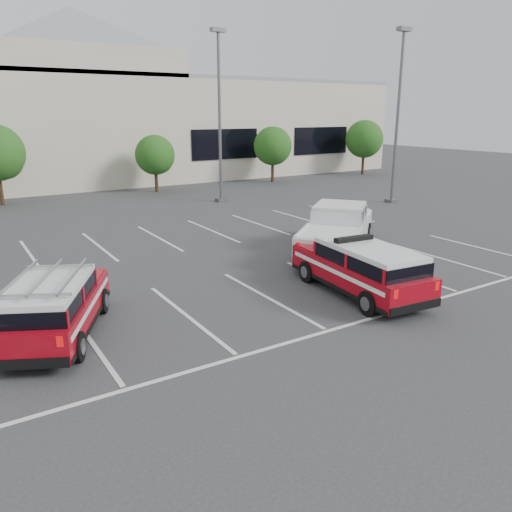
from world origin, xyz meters
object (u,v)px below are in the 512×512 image
(tree_mid_right, at_px, (156,156))
(fire_chief_suv, at_px, (360,272))
(convention_building, at_px, (51,122))
(tree_far_right, at_px, (365,140))
(tree_right, at_px, (273,147))
(white_pickup, at_px, (337,235))
(light_pole_mid, at_px, (220,117))
(light_pole_right, at_px, (398,117))
(ladder_suv, at_px, (55,311))

(tree_mid_right, height_order, fire_chief_suv, tree_mid_right)
(convention_building, distance_m, tree_far_right, 26.83)
(tree_right, xyz_separation_m, white_pickup, (-9.92, -19.25, -2.01))
(convention_building, xyz_separation_m, light_pole_mid, (6.82, -15.86, 0.47))
(white_pickup, bearing_deg, tree_mid_right, 140.17)
(tree_mid_right, xyz_separation_m, light_pole_right, (10.91, -12.05, 2.68))
(light_pole_mid, height_order, light_pole_right, same)
(convention_building, relative_size, tree_right, 13.58)
(convention_building, height_order, light_pole_right, convention_building)
(light_pole_right, height_order, fire_chief_suv, light_pole_right)
(light_pole_mid, distance_m, fire_chief_suv, 18.31)
(light_pole_mid, relative_size, white_pickup, 1.66)
(tree_right, height_order, ladder_suv, tree_right)
(tree_mid_right, bearing_deg, tree_right, 0.00)
(convention_building, bearing_deg, tree_mid_right, -63.43)
(light_pole_mid, height_order, fire_chief_suv, light_pole_mid)
(fire_chief_suv, distance_m, ladder_suv, 8.84)
(light_pole_mid, bearing_deg, convention_building, 113.26)
(convention_building, relative_size, tree_far_right, 12.38)
(tree_mid_right, xyz_separation_m, light_pole_mid, (1.91, -6.05, 2.68))
(convention_building, relative_size, fire_chief_suv, 11.61)
(white_pickup, height_order, ladder_suv, white_pickup)
(tree_right, distance_m, light_pole_mid, 10.38)
(light_pole_right, distance_m, ladder_suv, 24.41)
(light_pole_mid, xyz_separation_m, ladder_suv, (-13.04, -15.49, -4.48))
(ladder_suv, bearing_deg, tree_right, 71.97)
(tree_right, relative_size, light_pole_mid, 0.43)
(tree_far_right, xyz_separation_m, ladder_suv, (-31.13, -21.53, -2.33))
(tree_right, relative_size, tree_far_right, 0.91)
(tree_far_right, bearing_deg, light_pole_right, -127.04)
(white_pickup, bearing_deg, light_pole_mid, 132.04)
(ladder_suv, bearing_deg, light_pole_right, 49.72)
(fire_chief_suv, relative_size, ladder_suv, 1.07)
(tree_far_right, relative_size, light_pole_right, 0.47)
(tree_far_right, distance_m, light_pole_right, 15.24)
(tree_right, height_order, tree_far_right, tree_far_right)
(tree_mid_right, xyz_separation_m, white_pickup, (0.08, -19.25, -1.74))
(tree_mid_right, height_order, white_pickup, tree_mid_right)
(tree_right, relative_size, white_pickup, 0.72)
(tree_right, height_order, light_pole_right, light_pole_right)
(light_pole_right, bearing_deg, tree_right, 94.31)
(fire_chief_suv, bearing_deg, tree_mid_right, 89.69)
(tree_far_right, height_order, fire_chief_suv, tree_far_right)
(light_pole_right, height_order, white_pickup, light_pole_right)
(fire_chief_suv, bearing_deg, convention_building, 99.96)
(convention_building, distance_m, tree_right, 17.96)
(tree_far_right, bearing_deg, white_pickup, -135.98)
(ladder_suv, bearing_deg, light_pole_mid, 76.33)
(tree_mid_right, height_order, tree_right, tree_right)
(tree_far_right, bearing_deg, tree_right, -180.00)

